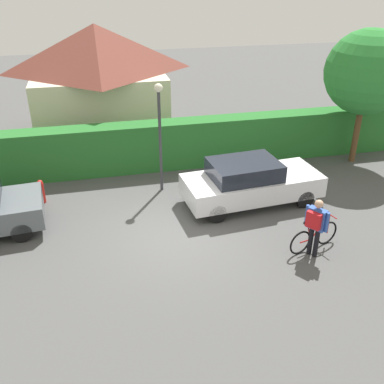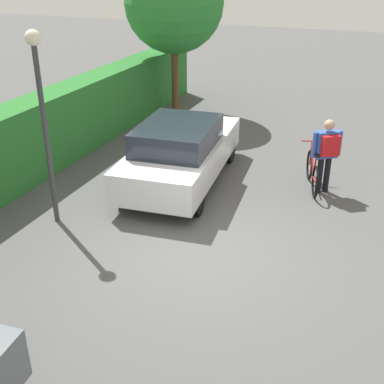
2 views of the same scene
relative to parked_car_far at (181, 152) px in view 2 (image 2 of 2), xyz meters
name	(u,v)px [view 2 (image 2 of 2)]	position (x,y,z in m)	size (l,w,h in m)	color
ground_plane	(200,252)	(-2.65, -1.47, -0.76)	(60.00, 60.00, 0.00)	#4D4D4D
parked_car_far	(181,152)	(0.00, 0.00, 0.00)	(4.54, 2.17, 1.49)	silver
bicycle	(312,171)	(0.84, -2.88, -0.37)	(1.63, 0.65, 0.96)	black
person_rider	(327,150)	(0.66, -3.15, 0.26)	(0.52, 0.58, 1.68)	black
street_lamp	(41,102)	(-2.62, 1.60, 1.67)	(0.28, 0.28, 3.69)	#38383D
tree_kerbside	(174,3)	(5.12, 2.35, 2.71)	(3.07, 3.07, 5.02)	brown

